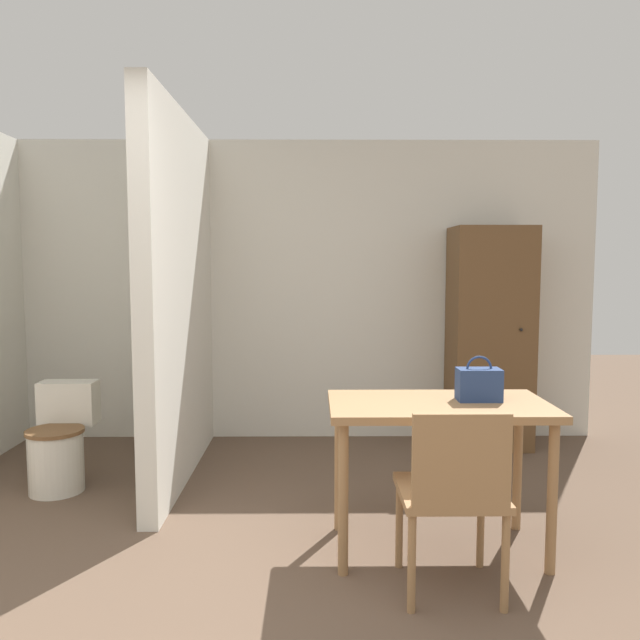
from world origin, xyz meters
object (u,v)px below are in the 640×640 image
Objects in this scene: dining_table at (438,422)px; wooden_chair at (453,490)px; toilet at (60,443)px; handbag at (479,384)px; wooden_cabinet at (489,337)px.

wooden_chair reaches higher than dining_table.
wooden_chair is at bearing -30.90° from toilet.
dining_table is 0.29m from handbag.
wooden_chair is 0.66m from handbag.
handbag is (2.53, -0.88, 0.57)m from toilet.
toilet is 2.93× the size of handbag.
handbag is 1.92m from wooden_cabinet.
dining_table is 2.04m from wooden_cabinet.
wooden_cabinet is at bearing 72.71° from handbag.
wooden_cabinet is (3.10, 0.95, 0.59)m from toilet.
dining_table reaches higher than toilet.
dining_table is at bearing -170.57° from handbag.
dining_table is 2.52m from toilet.
toilet is (-2.32, 0.92, -0.38)m from dining_table.
dining_table is at bearing -21.65° from toilet.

